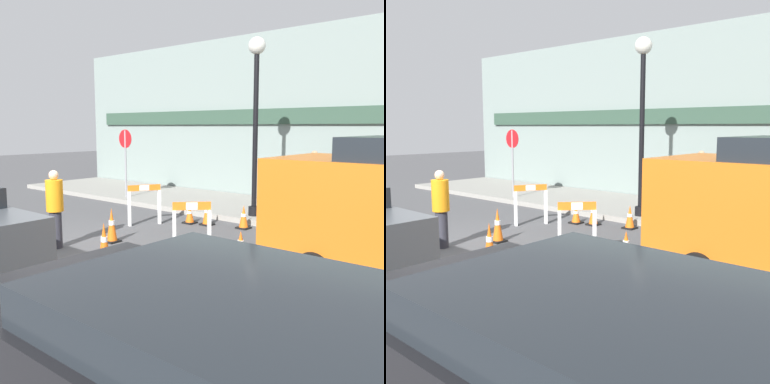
{
  "view_description": "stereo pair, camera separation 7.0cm",
  "coord_description": "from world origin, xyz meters",
  "views": [
    {
      "loc": [
        7.82,
        -4.88,
        2.47
      ],
      "look_at": [
        1.28,
        2.78,
        1.0
      ],
      "focal_mm": 42.0,
      "sensor_mm": 36.0,
      "label": 1
    },
    {
      "loc": [
        7.87,
        -4.83,
        2.47
      ],
      "look_at": [
        1.28,
        2.78,
        1.0
      ],
      "focal_mm": 42.0,
      "sensor_mm": 36.0,
      "label": 2
    }
  ],
  "objects": [
    {
      "name": "ground_plane",
      "position": [
        0.0,
        0.0,
        0.0
      ],
      "size": [
        60.0,
        60.0,
        0.0
      ],
      "primitive_type": "plane",
      "color": "#4C4C4F"
    },
    {
      "name": "sidewalk_slab",
      "position": [
        0.0,
        6.26,
        0.07
      ],
      "size": [
        18.0,
        3.51,
        0.14
      ],
      "color": "gray",
      "rests_on": "ground_plane"
    },
    {
      "name": "storefront_facade",
      "position": [
        0.0,
        8.09,
        2.75
      ],
      "size": [
        18.0,
        0.22,
        5.5
      ],
      "color": "gray",
      "rests_on": "ground_plane"
    },
    {
      "name": "streetlamp_post",
      "position": [
        1.5,
        5.03,
        3.1
      ],
      "size": [
        0.44,
        0.44,
        4.55
      ],
      "color": "black",
      "rests_on": "sidewalk_slab"
    },
    {
      "name": "stop_sign",
      "position": [
        -3.42,
        4.92,
        1.64
      ],
      "size": [
        0.6,
        0.06,
        2.23
      ],
      "rotation": [
        0.0,
        0.0,
        3.13
      ],
      "color": "gray",
      "rests_on": "sidewalk_slab"
    },
    {
      "name": "barricade_0",
      "position": [
        -0.34,
        2.83,
        0.55
      ],
      "size": [
        0.53,
        0.79,
        1.02
      ],
      "rotation": [
        0.0,
        0.0,
        4.2
      ],
      "color": "white",
      "rests_on": "ground_plane"
    },
    {
      "name": "barricade_1",
      "position": [
        2.62,
        1.21,
        0.59
      ],
      "size": [
        0.58,
        0.6,
        1.12
      ],
      "rotation": [
        0.0,
        0.0,
        7.08
      ],
      "color": "white",
      "rests_on": "ground_plane"
    },
    {
      "name": "traffic_cone_0",
      "position": [
        3.15,
        2.01,
        0.25
      ],
      "size": [
        0.3,
        0.3,
        0.52
      ],
      "color": "black",
      "rests_on": "ground_plane"
    },
    {
      "name": "traffic_cone_1",
      "position": [
        1.81,
        4.1,
        0.28
      ],
      "size": [
        0.3,
        0.3,
        0.58
      ],
      "color": "black",
      "rests_on": "ground_plane"
    },
    {
      "name": "traffic_cone_2",
      "position": [
        0.38,
        1.18,
        0.36
      ],
      "size": [
        0.3,
        0.3,
        0.74
      ],
      "color": "black",
      "rests_on": "ground_plane"
    },
    {
      "name": "traffic_cone_3",
      "position": [
        1.38,
        0.18,
        0.35
      ],
      "size": [
        0.3,
        0.3,
        0.73
      ],
      "color": "black",
      "rests_on": "ground_plane"
    },
    {
      "name": "traffic_cone_4",
      "position": [
        0.42,
        3.7,
        0.24
      ],
      "size": [
        0.3,
        0.3,
        0.49
      ],
      "color": "black",
      "rests_on": "ground_plane"
    },
    {
      "name": "traffic_cone_5",
      "position": [
        0.88,
        3.83,
        0.3
      ],
      "size": [
        0.3,
        0.3,
        0.62
      ],
      "color": "black",
      "rests_on": "ground_plane"
    },
    {
      "name": "person_worker",
      "position": [
        -0.12,
        0.13,
        0.86
      ],
      "size": [
        0.48,
        0.48,
        1.6
      ],
      "rotation": [
        0.0,
        0.0,
        0.99
      ],
      "color": "#33333D",
      "rests_on": "ground_plane"
    },
    {
      "name": "person_pedestrian",
      "position": [
        2.17,
        7.12,
        1.02
      ],
      "size": [
        0.43,
        0.43,
        1.65
      ],
      "rotation": [
        0.0,
        0.0,
        3.23
      ],
      "color": "#33333D",
      "rests_on": "sidewalk_slab"
    }
  ]
}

